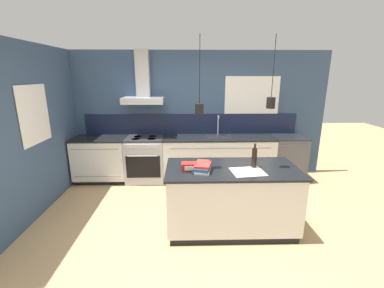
% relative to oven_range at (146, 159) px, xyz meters
% --- Properties ---
extents(ground_plane, '(16.00, 16.00, 0.00)m').
position_rel_oven_range_xyz_m(ground_plane, '(0.95, -1.69, -0.46)').
color(ground_plane, tan).
rests_on(ground_plane, ground).
extents(wall_back, '(5.60, 2.20, 2.60)m').
position_rel_oven_range_xyz_m(wall_back, '(0.89, 0.32, 0.90)').
color(wall_back, '#354C6B').
rests_on(wall_back, ground_plane).
extents(wall_left, '(0.08, 3.80, 2.60)m').
position_rel_oven_range_xyz_m(wall_left, '(-1.48, -0.99, 0.85)').
color(wall_left, '#354C6B').
rests_on(wall_left, ground_plane).
extents(counter_run_left, '(1.05, 0.64, 0.91)m').
position_rel_oven_range_xyz_m(counter_run_left, '(-0.90, 0.01, 0.01)').
color(counter_run_left, black).
rests_on(counter_run_left, ground_plane).
extents(counter_run_sink, '(2.24, 0.64, 1.32)m').
position_rel_oven_range_xyz_m(counter_run_sink, '(1.50, 0.01, 0.01)').
color(counter_run_sink, black).
rests_on(counter_run_sink, ground_plane).
extents(oven_range, '(0.77, 0.66, 0.91)m').
position_rel_oven_range_xyz_m(oven_range, '(0.00, 0.00, 0.00)').
color(oven_range, '#B5B5BA').
rests_on(oven_range, ground_plane).
extents(dishwasher, '(0.64, 0.65, 0.91)m').
position_rel_oven_range_xyz_m(dishwasher, '(2.93, 0.00, 0.00)').
color(dishwasher, '#4C4C51').
rests_on(dishwasher, ground_plane).
extents(kitchen_island, '(1.79, 0.90, 0.91)m').
position_rel_oven_range_xyz_m(kitchen_island, '(1.46, -1.76, 0.00)').
color(kitchen_island, black).
rests_on(kitchen_island, ground_plane).
extents(bottle_on_island, '(0.07, 0.07, 0.34)m').
position_rel_oven_range_xyz_m(bottle_on_island, '(1.75, -1.76, 0.60)').
color(bottle_on_island, black).
rests_on(bottle_on_island, kitchen_island).
extents(book_stack, '(0.28, 0.36, 0.10)m').
position_rel_oven_range_xyz_m(book_stack, '(1.04, -1.86, 0.51)').
color(book_stack, beige).
rests_on(book_stack, kitchen_island).
extents(red_supply_box, '(0.20, 0.14, 0.10)m').
position_rel_oven_range_xyz_m(red_supply_box, '(0.87, -1.84, 0.51)').
color(red_supply_box, red).
rests_on(red_supply_box, kitchen_island).
extents(paper_pile, '(0.45, 0.39, 0.01)m').
position_rel_oven_range_xyz_m(paper_pile, '(1.63, -1.92, 0.46)').
color(paper_pile, silver).
rests_on(paper_pile, kitchen_island).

